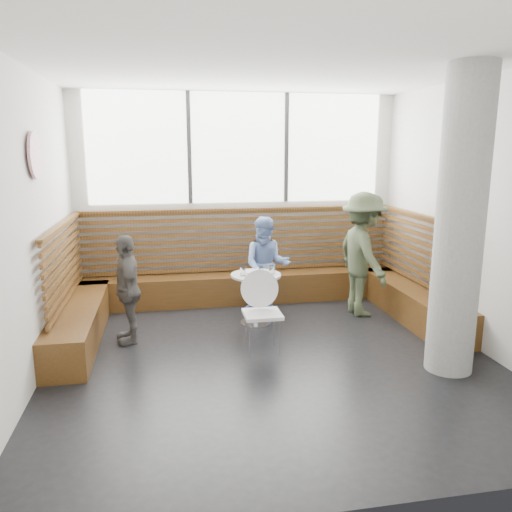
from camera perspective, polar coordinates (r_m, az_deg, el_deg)
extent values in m
cube|color=silver|center=(5.42, 1.93, 4.01)|extent=(5.00, 5.00, 3.20)
cube|color=black|center=(5.86, 1.81, -11.64)|extent=(5.00, 5.00, 0.01)
cube|color=white|center=(5.42, 2.05, 20.95)|extent=(5.00, 5.00, 0.01)
cube|color=white|center=(7.80, -2.02, 12.22)|extent=(4.50, 0.02, 1.65)
cube|color=#3F3F42|center=(7.71, -7.65, 12.12)|extent=(0.06, 0.04, 1.65)
cube|color=#3F3F42|center=(7.93, 3.49, 12.21)|extent=(0.06, 0.04, 1.65)
cube|color=#4B2E12|center=(7.87, -1.66, -3.62)|extent=(5.00, 0.50, 0.45)
cube|color=#4B2E12|center=(6.92, -19.18, -6.57)|extent=(0.50, 2.50, 0.45)
cube|color=#4B2E12|center=(7.63, 16.55, -4.65)|extent=(0.50, 2.50, 0.45)
cube|color=#503114|center=(7.87, -1.88, 1.79)|extent=(4.88, 0.08, 0.98)
cube|color=#503114|center=(6.76, -21.02, -0.76)|extent=(0.08, 2.38, 0.98)
cube|color=#503114|center=(7.54, 18.04, 0.73)|extent=(0.08, 2.38, 0.98)
cylinder|color=gray|center=(5.58, 22.27, 3.34)|extent=(0.50, 0.50, 3.20)
cylinder|color=white|center=(5.79, -23.95, 10.47)|extent=(0.03, 0.50, 0.50)
cylinder|color=silver|center=(6.96, -0.01, -7.62)|extent=(0.43, 0.43, 0.02)
cylinder|color=silver|center=(6.85, -0.01, -4.94)|extent=(0.06, 0.06, 0.67)
cylinder|color=#B7B7BA|center=(6.76, -0.01, -2.21)|extent=(0.68, 0.68, 0.03)
cube|color=white|center=(5.88, 0.73, -6.68)|extent=(0.44, 0.42, 0.04)
cylinder|color=white|center=(5.98, 0.39, -3.76)|extent=(0.46, 0.10, 0.45)
cylinder|color=silver|center=(5.79, -0.71, -9.56)|extent=(0.02, 0.02, 0.45)
cylinder|color=silver|center=(5.86, 2.74, -9.32)|extent=(0.02, 0.02, 0.45)
cylinder|color=silver|center=(6.08, -1.21, -8.49)|extent=(0.02, 0.02, 0.45)
cylinder|color=silver|center=(6.14, 2.07, -8.27)|extent=(0.02, 0.02, 0.45)
imported|color=#434F35|center=(7.29, 12.13, 0.19)|extent=(0.75, 1.20, 1.78)
imported|color=#7490CA|center=(7.23, 1.21, -1.09)|extent=(0.79, 0.68, 1.42)
imported|color=#56514E|center=(6.35, -14.47, -3.67)|extent=(0.43, 0.83, 1.36)
cylinder|color=white|center=(6.87, -0.82, -1.77)|extent=(0.21, 0.21, 0.01)
cylinder|color=white|center=(6.94, 0.49, -1.65)|extent=(0.19, 0.19, 0.01)
cylinder|color=white|center=(6.66, -1.52, -1.77)|extent=(0.08, 0.08, 0.12)
cylinder|color=white|center=(6.68, 0.61, -1.79)|extent=(0.07, 0.07, 0.10)
cylinder|color=white|center=(6.77, 1.79, -1.57)|extent=(0.07, 0.07, 0.11)
cube|color=#A5C64C|center=(6.58, 0.43, -2.46)|extent=(0.20, 0.15, 0.00)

